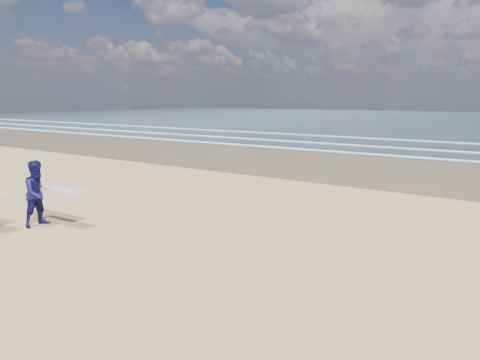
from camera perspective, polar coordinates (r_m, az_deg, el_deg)
The scene contains 1 object.
surfer_far at distance 13.76m, azimuth -25.16°, elevation -1.57°, with size 2.22×1.12×1.93m.
Camera 1 is at (11.64, -5.24, 3.70)m, focal length 32.00 mm.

